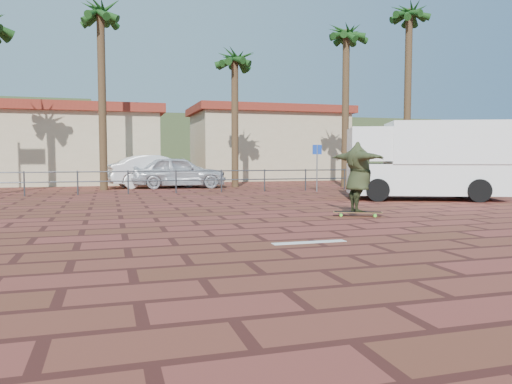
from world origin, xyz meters
TOP-DOWN VIEW (x-y plane):
  - ground at (0.00, 0.00)m, footprint 120.00×120.00m
  - paint_stripe at (0.70, -1.20)m, footprint 1.40×0.22m
  - guardrail at (0.00, 12.00)m, footprint 24.06×0.06m
  - palm_left at (-3.00, 15.00)m, footprint 2.40×2.40m
  - palm_center at (3.50, 15.50)m, footprint 2.40×2.40m
  - palm_right at (9.00, 14.00)m, footprint 2.40×2.40m
  - palm_far_right at (12.00, 13.00)m, footprint 2.40×2.40m
  - building_west at (-6.00, 22.00)m, footprint 12.60×7.60m
  - building_east at (8.00, 24.00)m, footprint 10.60×6.60m
  - hill_front at (0.00, 50.00)m, footprint 70.00×18.00m
  - longboard at (3.47, 2.17)m, footprint 1.26×0.77m
  - skateboarder at (3.47, 2.17)m, footprint 0.83×2.30m
  - campervan at (8.37, 6.23)m, footprint 5.89×4.14m
  - car_silver at (0.65, 15.69)m, footprint 4.86×2.36m
  - car_white at (-0.39, 16.50)m, footprint 5.24×2.67m
  - street_sign at (6.20, 11.14)m, footprint 0.43×0.06m

SIDE VIEW (x-z plane):
  - ground at x=0.00m, z-range 0.00..0.00m
  - paint_stripe at x=0.70m, z-range 0.00..0.01m
  - longboard at x=3.47m, z-range 0.04..0.16m
  - guardrail at x=0.00m, z-range 0.18..1.18m
  - car_silver at x=0.65m, z-range 0.00..1.60m
  - car_white at x=-0.39m, z-range 0.00..1.65m
  - skateboarder at x=3.47m, z-range 0.12..1.95m
  - street_sign at x=6.20m, z-range 0.42..2.52m
  - campervan at x=8.37m, z-range 0.07..2.89m
  - building_west at x=-6.00m, z-range 0.03..4.53m
  - building_east at x=8.00m, z-range 0.04..5.04m
  - hill_front at x=0.00m, z-range 0.00..6.00m
  - palm_center at x=3.50m, z-range 2.49..10.24m
  - palm_right at x=9.00m, z-range 3.06..12.11m
  - palm_left at x=-3.00m, z-range 3.23..12.68m
  - palm_far_right at x=12.00m, z-range 3.49..13.54m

